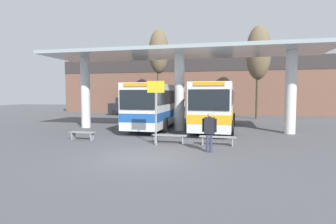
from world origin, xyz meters
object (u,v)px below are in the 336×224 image
at_px(transit_bus_center_bay, 216,104).
at_px(waiting_bench_near_pillar, 218,139).
at_px(pedestrian_waiting, 209,128).
at_px(transit_bus_left_bay, 160,104).
at_px(poplar_tree_behind_left, 258,53).
at_px(parked_car_street, 127,107).
at_px(waiting_bench_mid_platform, 169,137).
at_px(poplar_tree_behind_right, 159,53).
at_px(info_sign_platform, 156,100).
at_px(waiting_bench_far_platform, 83,134).

height_order(transit_bus_center_bay, waiting_bench_near_pillar, transit_bus_center_bay).
bearing_deg(pedestrian_waiting, transit_bus_left_bay, 116.34).
distance_m(transit_bus_center_bay, poplar_tree_behind_left, 11.06).
bearing_deg(poplar_tree_behind_left, parked_car_street, 171.65).
height_order(transit_bus_center_bay, waiting_bench_mid_platform, transit_bus_center_bay).
bearing_deg(transit_bus_center_bay, poplar_tree_behind_left, -112.05).
xyz_separation_m(waiting_bench_near_pillar, pedestrian_waiting, (-0.32, -1.76, 0.75)).
height_order(poplar_tree_behind_left, poplar_tree_behind_right, poplar_tree_behind_right).
bearing_deg(transit_bus_center_bay, waiting_bench_near_pillar, 95.40).
distance_m(info_sign_platform, parked_car_street, 20.86).
height_order(transit_bus_center_bay, parked_car_street, transit_bus_center_bay).
bearing_deg(info_sign_platform, poplar_tree_behind_left, 67.54).
relative_size(waiting_bench_near_pillar, waiting_bench_mid_platform, 1.00).
relative_size(transit_bus_center_bay, parked_car_street, 2.32).
relative_size(transit_bus_left_bay, waiting_bench_mid_platform, 6.09).
xyz_separation_m(waiting_bench_mid_platform, waiting_bench_far_platform, (-5.17, 0.00, -0.01)).
xyz_separation_m(waiting_bench_far_platform, poplar_tree_behind_left, (11.41, 15.83, 6.64)).
relative_size(transit_bus_left_bay, waiting_bench_near_pillar, 6.08).
relative_size(waiting_bench_near_pillar, pedestrian_waiting, 1.05).
relative_size(poplar_tree_behind_left, parked_car_street, 2.16).
relative_size(transit_bus_left_bay, poplar_tree_behind_left, 1.16).
bearing_deg(poplar_tree_behind_right, transit_bus_center_bay, -52.07).
xyz_separation_m(waiting_bench_near_pillar, parked_car_street, (-12.08, 18.14, 0.73)).
bearing_deg(waiting_bench_mid_platform, parked_car_street, 117.70).
distance_m(pedestrian_waiting, poplar_tree_behind_left, 18.97).
distance_m(transit_bus_left_bay, waiting_bench_mid_platform, 7.83).
height_order(waiting_bench_far_platform, poplar_tree_behind_right, poplar_tree_behind_right).
xyz_separation_m(transit_bus_left_bay, poplar_tree_behind_right, (-2.25, 8.32, 5.49)).
height_order(waiting_bench_near_pillar, poplar_tree_behind_left, poplar_tree_behind_left).
height_order(transit_bus_center_bay, info_sign_platform, transit_bus_center_bay).
bearing_deg(parked_car_street, transit_bus_center_bay, -47.34).
xyz_separation_m(waiting_bench_far_platform, info_sign_platform, (4.60, -0.66, 2.01)).
height_order(waiting_bench_near_pillar, waiting_bench_far_platform, same).
xyz_separation_m(waiting_bench_mid_platform, poplar_tree_behind_right, (-4.62, 15.62, 7.03)).
height_order(waiting_bench_mid_platform, waiting_bench_far_platform, same).
distance_m(waiting_bench_mid_platform, info_sign_platform, 2.19).
bearing_deg(waiting_bench_near_pillar, transit_bus_left_bay, 124.04).
xyz_separation_m(waiting_bench_mid_platform, parked_car_street, (-9.53, 18.14, 0.73)).
distance_m(waiting_bench_mid_platform, poplar_tree_behind_right, 17.74).
height_order(info_sign_platform, pedestrian_waiting, info_sign_platform).
relative_size(transit_bus_left_bay, transit_bus_center_bay, 1.07).
xyz_separation_m(transit_bus_center_bay, waiting_bench_far_platform, (-7.36, -6.88, -1.55)).
bearing_deg(info_sign_platform, parked_car_street, 115.46).
xyz_separation_m(info_sign_platform, poplar_tree_behind_left, (6.82, 16.49, 4.62)).
distance_m(waiting_bench_far_platform, poplar_tree_behind_right, 17.14).
distance_m(transit_bus_center_bay, waiting_bench_mid_platform, 7.38).
relative_size(waiting_bench_far_platform, poplar_tree_behind_left, 0.15).
xyz_separation_m(waiting_bench_near_pillar, waiting_bench_far_platform, (-7.72, -0.00, -0.01)).
relative_size(pedestrian_waiting, parked_car_street, 0.39).
relative_size(info_sign_platform, poplar_tree_behind_right, 0.33).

